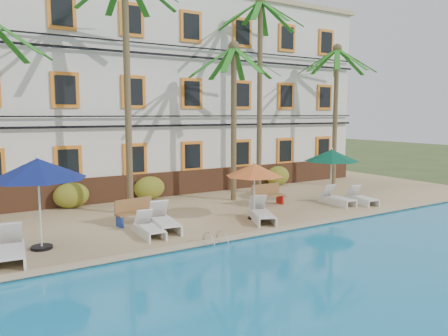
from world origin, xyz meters
TOP-DOWN VIEW (x-y plane):
  - ground at (0.00, 0.00)m, footprint 100.00×100.00m
  - pool_deck at (0.00, 5.00)m, footprint 30.00×12.00m
  - swimming_pool at (0.00, -7.00)m, footprint 26.00×12.00m
  - pool_coping at (0.00, -0.90)m, footprint 30.00×0.35m
  - hotel_building at (0.00, 9.98)m, footprint 25.40×6.44m
  - palm_b at (-2.76, 4.20)m, footprint 4.23×4.23m
  - palm_c at (2.34, 4.44)m, footprint 4.23×4.23m
  - palm_d at (4.52, 5.42)m, footprint 4.23×4.23m
  - palm_e at (9.50, 5.07)m, footprint 4.23×4.23m
  - shrub_left at (-4.51, 6.60)m, footprint 1.50×0.90m
  - shrub_mid at (-0.97, 6.60)m, footprint 1.50×0.90m
  - shrub_right at (6.70, 6.60)m, footprint 1.50×0.90m
  - umbrella_blue at (-6.60, 1.19)m, footprint 2.80×2.80m
  - umbrella_red at (0.99, 0.91)m, footprint 2.20×2.20m
  - umbrella_green at (6.00, 1.86)m, footprint 2.47×2.47m
  - lounger_a at (-7.51, 0.49)m, footprint 0.94×2.12m
  - lounger_b at (-3.33, 0.87)m, footprint 0.69×1.73m
  - lounger_c at (-2.65, 1.26)m, footprint 1.00×2.12m
  - lounger_d at (1.02, 0.50)m, footprint 1.39×2.04m
  - lounger_e at (5.70, 1.19)m, footprint 0.67×1.78m
  - lounger_f at (6.75, 0.70)m, footprint 0.91×1.76m
  - bench_left at (-3.18, 2.59)m, footprint 1.56×0.71m
  - bench_right at (2.97, 2.67)m, footprint 1.50×0.48m
  - pool_ladder at (-1.88, -1.00)m, footprint 0.54×0.74m

SIDE VIEW (x-z plane):
  - ground at x=0.00m, z-range 0.00..0.00m
  - swimming_pool at x=0.00m, z-range 0.00..0.20m
  - pool_deck at x=0.00m, z-range 0.00..0.25m
  - pool_ladder at x=-1.88m, z-range -0.12..0.62m
  - pool_coping at x=0.00m, z-range 0.25..0.31m
  - lounger_f at x=6.75m, z-range 0.11..0.90m
  - lounger_b at x=-3.33m, z-range 0.11..0.91m
  - lounger_e at x=5.70m, z-range 0.10..0.94m
  - lounger_d at x=1.02m, z-range 0.09..1.00m
  - lounger_c at x=-2.65m, z-range 0.08..1.04m
  - lounger_a at x=-7.51m, z-range 0.08..1.05m
  - bench_left at x=-3.18m, z-range 0.26..1.18m
  - bench_right at x=2.97m, z-range 0.26..1.18m
  - shrub_left at x=-4.51m, z-range 0.25..1.35m
  - shrub_mid at x=-0.97m, z-range 0.25..1.35m
  - shrub_right at x=6.70m, z-range 0.25..1.35m
  - umbrella_red at x=0.99m, z-range 1.02..3.23m
  - umbrella_green at x=6.00m, z-range 1.12..3.59m
  - umbrella_blue at x=-6.60m, z-range 1.24..4.03m
  - palm_c at x=2.34m, z-range 1.32..8.59m
  - palm_e at x=9.50m, z-range 1.36..9.17m
  - hotel_building at x=0.00m, z-range 0.26..10.49m
  - palm_b at x=-2.76m, z-range 1.49..11.19m
  - palm_d at x=4.52m, z-range 1.49..11.25m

